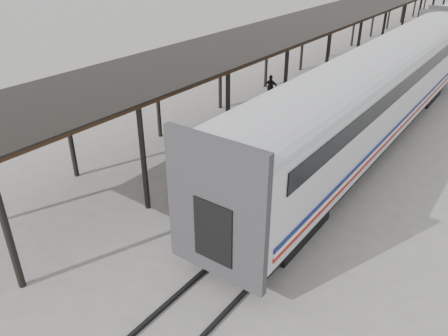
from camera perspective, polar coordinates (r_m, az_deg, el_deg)
name	(u,v)px	position (r m, az deg, el deg)	size (l,w,h in m)	color
ground	(211,196)	(16.70, -1.75, -3.62)	(160.00, 160.00, 0.00)	slate
canopy	(364,6)	(37.55, 17.84, 19.51)	(4.90, 64.30, 4.15)	#422B19
baggage_cart	(203,182)	(16.33, -2.76, -1.79)	(1.28, 2.42, 0.86)	brown
suitcase_stack	(207,168)	(16.39, -2.24, 0.00)	(1.19, 1.09, 0.60)	#353538
luggage_tug	(349,76)	(30.24, 16.04, 11.44)	(1.25, 1.79, 1.47)	maroon
porter	(196,165)	(15.24, -3.63, 0.43)	(0.62, 0.41, 1.71)	navy
pedestrian	(271,88)	(26.59, 6.11, 10.37)	(0.90, 0.38, 1.54)	black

